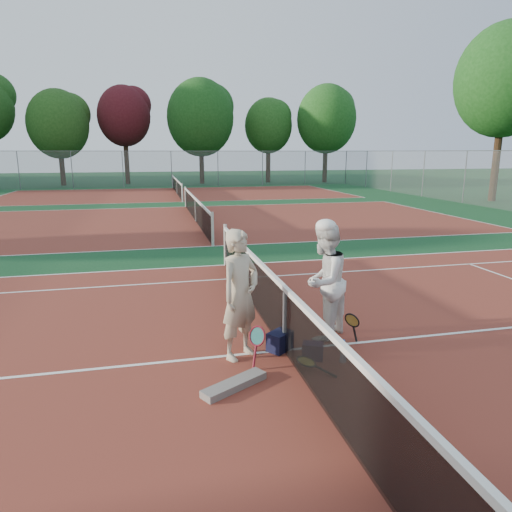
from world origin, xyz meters
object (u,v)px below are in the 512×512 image
(player_b, at_px, (324,282))
(sports_bag_purple, at_px, (313,351))
(player_a, at_px, (240,295))
(racket_black_held, at_px, (352,330))
(racket_red, at_px, (257,347))
(racket_spare, at_px, (306,364))
(sports_bag_navy, at_px, (280,341))
(water_bottle, at_px, (343,352))
(net_main, at_px, (285,319))

(player_b, distance_m, sports_bag_purple, 1.18)
(player_b, relative_size, sports_bag_purple, 6.28)
(player_a, height_order, sports_bag_purple, player_a)
(racket_black_held, bearing_deg, racket_red, -28.62)
(player_a, xyz_separation_m, racket_red, (0.17, -0.37, -0.66))
(racket_red, height_order, racket_spare, racket_red)
(racket_spare, height_order, sports_bag_navy, sports_bag_navy)
(sports_bag_purple, relative_size, water_bottle, 0.99)
(racket_black_held, xyz_separation_m, sports_bag_purple, (-0.73, -0.28, -0.15))
(net_main, xyz_separation_m, sports_bag_navy, (-0.06, 0.03, -0.36))
(sports_bag_navy, height_order, sports_bag_purple, sports_bag_navy)
(net_main, relative_size, sports_bag_navy, 29.48)
(sports_bag_navy, xyz_separation_m, water_bottle, (0.77, -0.60, 0.00))
(net_main, relative_size, racket_red, 18.89)
(sports_bag_purple, bearing_deg, racket_black_held, 20.97)
(net_main, distance_m, sports_bag_purple, 0.62)
(player_a, relative_size, sports_bag_purple, 6.37)
(racket_black_held, distance_m, racket_spare, 1.10)
(net_main, height_order, player_b, player_b)
(net_main, distance_m, player_a, 0.81)
(net_main, xyz_separation_m, racket_spare, (0.13, -0.65, -0.43))
(racket_spare, bearing_deg, sports_bag_purple, -77.25)
(racket_black_held, height_order, sports_bag_navy, racket_black_held)
(sports_bag_purple, bearing_deg, racket_spare, -124.59)
(racket_spare, bearing_deg, player_b, -74.35)
(player_a, relative_size, water_bottle, 6.33)
(player_b, xyz_separation_m, water_bottle, (-0.05, -0.94, -0.79))
(racket_spare, bearing_deg, racket_black_held, -101.26)
(player_a, height_order, player_b, player_a)
(sports_bag_purple, distance_m, water_bottle, 0.44)
(net_main, xyz_separation_m, racket_black_held, (1.05, -0.09, -0.24))
(sports_bag_purple, bearing_deg, player_a, 162.23)
(racket_black_held, height_order, water_bottle, racket_black_held)
(sports_bag_purple, xyz_separation_m, water_bottle, (0.38, -0.20, 0.03))
(player_a, bearing_deg, net_main, -33.13)
(player_b, xyz_separation_m, racket_black_held, (0.30, -0.45, -0.66))
(player_a, distance_m, racket_spare, 1.34)
(racket_spare, relative_size, sports_bag_navy, 1.59)
(player_b, relative_size, racket_spare, 3.16)
(player_b, bearing_deg, racket_red, -12.80)
(racket_red, xyz_separation_m, racket_spare, (0.64, -0.24, -0.22))
(racket_red, bearing_deg, racket_black_held, -41.13)
(racket_red, distance_m, sports_bag_navy, 0.65)
(net_main, xyz_separation_m, player_b, (0.76, 0.37, 0.43))
(net_main, xyz_separation_m, sports_bag_purple, (0.32, -0.36, -0.39))
(racket_black_held, relative_size, sports_bag_navy, 1.47)
(racket_spare, bearing_deg, water_bottle, -124.66)
(net_main, relative_size, racket_spare, 18.50)
(player_b, distance_m, racket_red, 1.63)
(player_b, relative_size, sports_bag_navy, 5.03)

